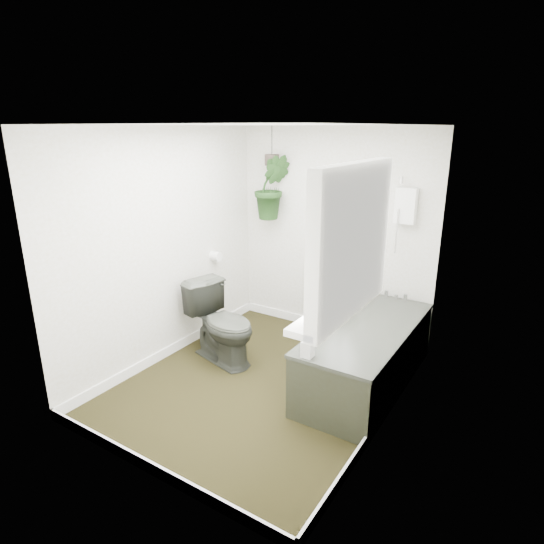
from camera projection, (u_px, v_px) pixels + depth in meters
The scene contains 22 objects.
floor at pixel (263, 384), 4.25m from camera, with size 2.30×2.80×0.02m, color black.
ceiling at pixel (262, 124), 3.55m from camera, with size 2.30×2.80×0.02m, color white.
wall_back at pixel (333, 234), 5.03m from camera, with size 2.30×0.02×2.30m, color silver.
wall_front at pixel (135, 322), 2.77m from camera, with size 2.30×0.02×2.30m, color silver.
wall_left at pixel (165, 247), 4.49m from camera, with size 0.02×2.80×2.30m, color silver.
wall_right at pixel (395, 290), 3.31m from camera, with size 0.02×2.80×2.30m, color silver.
skirting at pixel (263, 378), 4.24m from camera, with size 2.30×2.80×0.10m, color white.
bathtub at pixel (366, 355), 4.16m from camera, with size 0.72×1.72×0.58m, color #31342D, non-canonical shape.
bath_screen at pixel (359, 235), 4.42m from camera, with size 0.04×0.72×1.40m, color silver, non-canonical shape.
shower_box at pixel (406, 206), 4.45m from camera, with size 0.20×0.10×0.35m, color white.
oval_mirror at pixel (348, 205), 4.80m from camera, with size 0.46×0.03×0.62m, color beige.
wall_sconce at pixel (314, 211), 5.03m from camera, with size 0.04×0.04×0.22m, color black.
toilet_roll_holder at pixel (216, 256), 5.10m from camera, with size 0.11×0.11×0.11m, color white.
window_recess at pixel (352, 242), 2.63m from camera, with size 0.08×1.00×0.90m, color white.
window_sill at pixel (338, 307), 2.79m from camera, with size 0.18×1.00×0.04m, color white.
window_blinds at pixel (345, 241), 2.65m from camera, with size 0.01×0.86×0.76m, color white.
toilet at pixel (222, 323), 4.57m from camera, with size 0.45×0.79×0.80m, color #31342D.
pedestal_sink at pixel (333, 306), 4.91m from camera, with size 0.51×0.44×0.87m, color #31342D, non-canonical shape.
sill_plant at pixel (351, 272), 3.02m from camera, with size 0.20×0.17×0.22m, color black.
hanging_plant at pixel (272, 187), 5.12m from camera, with size 0.40×0.32×0.72m, color black.
soap_bottle at pixel (308, 346), 3.50m from camera, with size 0.09×0.09×0.19m, color black.
hanging_pot at pixel (272, 160), 5.02m from camera, with size 0.16×0.16×0.12m, color #392F29.
Camera 1 is at (2.07, -3.11, 2.28)m, focal length 30.00 mm.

